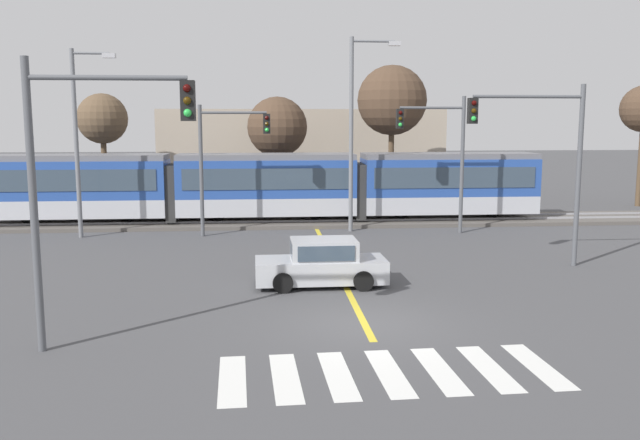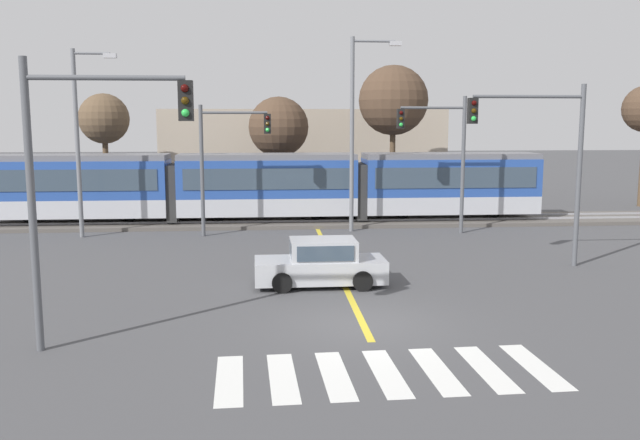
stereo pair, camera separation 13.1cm
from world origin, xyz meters
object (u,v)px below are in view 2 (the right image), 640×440
traffic_light_far_right (442,145)px  street_lamp_west (81,132)px  bare_tree_far_west (104,120)px  light_rail_tram (268,184)px  bare_tree_east (393,101)px  street_lamp_centre (357,123)px  traffic_light_far_left (225,150)px  sedan_crossing (321,264)px  bare_tree_west (279,127)px  traffic_light_mid_right (543,147)px  traffic_light_near_left (83,161)px

traffic_light_far_right → street_lamp_west: size_ratio=0.76×
traffic_light_far_right → street_lamp_west: (-16.43, 0.24, 0.62)m
bare_tree_far_west → light_rail_tram: bearing=-29.3°
bare_tree_east → street_lamp_centre: bearing=-114.6°
light_rail_tram → street_lamp_west: (-8.33, -3.39, 2.72)m
traffic_light_far_left → sedan_crossing: bearing=-70.1°
sedan_crossing → traffic_light_far_right: (6.45, 9.74, 3.44)m
light_rail_tram → traffic_light_far_right: size_ratio=4.37×
street_lamp_west → sedan_crossing: bearing=-45.0°
street_lamp_west → bare_tree_west: bearing=42.4°
traffic_light_mid_right → street_lamp_centre: 10.19m
traffic_light_far_right → traffic_light_far_left: bearing=179.4°
light_rail_tram → bare_tree_west: bare_tree_west is taller
sedan_crossing → traffic_light_near_left: size_ratio=0.63×
street_lamp_centre → bare_tree_west: (-3.53, 7.51, -0.29)m
sedan_crossing → street_lamp_centre: 11.89m
traffic_light_far_left → bare_tree_west: bearing=72.8°
light_rail_tram → bare_tree_west: bearing=82.0°
sedan_crossing → bare_tree_west: bare_tree_west is taller
sedan_crossing → traffic_light_near_left: traffic_light_near_left is taller
sedan_crossing → traffic_light_mid_right: traffic_light_mid_right is taller
sedan_crossing → street_lamp_west: street_lamp_west is taller
traffic_light_near_left → street_lamp_centre: street_lamp_centre is taller
bare_tree_west → traffic_light_far_right: bearing=-48.8°
street_lamp_centre → bare_tree_east: size_ratio=1.09×
traffic_light_far_right → street_lamp_centre: bearing=166.0°
light_rail_tram → bare_tree_east: bare_tree_east is taller
street_lamp_centre → traffic_light_far_left: bearing=-171.9°
traffic_light_far_right → traffic_light_near_left: (-12.27, -15.45, 0.24)m
traffic_light_near_left → traffic_light_mid_right: bearing=29.6°
traffic_light_near_left → sedan_crossing: bearing=44.5°
traffic_light_far_left → bare_tree_east: bearing=38.8°
sedan_crossing → traffic_light_far_right: bearing=56.5°
light_rail_tram → traffic_light_near_left: size_ratio=4.18×
traffic_light_far_left → bare_tree_east: (9.08, 7.30, 2.42)m
light_rail_tram → traffic_light_near_left: bearing=-102.3°
bare_tree_far_west → bare_tree_east: 16.52m
traffic_light_far_left → bare_tree_far_west: size_ratio=0.88×
sedan_crossing → traffic_light_mid_right: 9.21m
traffic_light_far_left → bare_tree_west: (2.60, 8.38, 0.93)m
sedan_crossing → traffic_light_near_left: 8.95m
traffic_light_mid_right → traffic_light_near_left: size_ratio=0.98×
traffic_light_mid_right → traffic_light_far_right: (-1.71, 7.52, -0.21)m
light_rail_tram → traffic_light_near_left: 19.67m
light_rail_tram → bare_tree_west: (0.68, 4.85, 2.85)m
traffic_light_far_left → light_rail_tram: bearing=61.6°
sedan_crossing → light_rail_tram: bearing=97.0°
traffic_light_mid_right → street_lamp_west: street_lamp_west is taller
traffic_light_mid_right → bare_tree_west: (-9.13, 15.99, 0.54)m
traffic_light_far_right → traffic_light_near_left: traffic_light_near_left is taller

